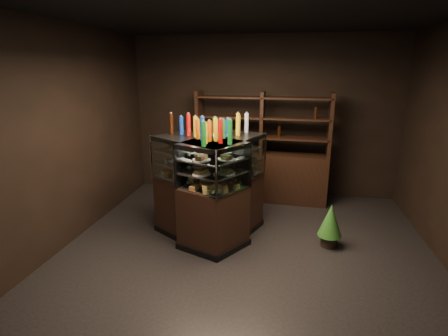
{
  "coord_description": "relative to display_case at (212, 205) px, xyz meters",
  "views": [
    {
      "loc": [
        0.49,
        -4.18,
        2.41
      ],
      "look_at": [
        -0.33,
        0.21,
        1.12
      ],
      "focal_mm": 28.0,
      "sensor_mm": 36.0,
      "label": 1
    }
  ],
  "objects": [
    {
      "name": "bottles_top",
      "position": [
        -0.0,
        0.0,
        1.12
      ],
      "size": [
        1.05,
        1.09,
        0.3
      ],
      "color": "silver",
      "rests_on": "display_case"
    },
    {
      "name": "display_case",
      "position": [
        0.0,
        0.0,
        0.0
      ],
      "size": [
        1.64,
        1.52,
        1.48
      ],
      "rotation": [
        0.0,
        0.0,
        0.31
      ],
      "color": "black",
      "rests_on": "ground"
    },
    {
      "name": "room_shell",
      "position": [
        0.55,
        -0.4,
        1.45
      ],
      "size": [
        5.02,
        5.02,
        3.01
      ],
      "color": "black",
      "rests_on": "ground"
    },
    {
      "name": "potted_conifer",
      "position": [
        1.67,
        0.02,
        -0.09
      ],
      "size": [
        0.33,
        0.33,
        0.7
      ],
      "rotation": [
        0.0,
        0.0,
        0.31
      ],
      "color": "black",
      "rests_on": "ground"
    },
    {
      "name": "ground",
      "position": [
        0.55,
        -0.4,
        -0.5
      ],
      "size": [
        5.0,
        5.0,
        0.0
      ],
      "primitive_type": "plane",
      "color": "black",
      "rests_on": "ground"
    },
    {
      "name": "back_shelving",
      "position": [
        0.57,
        1.65,
        0.11
      ],
      "size": [
        2.41,
        0.5,
        2.0
      ],
      "rotation": [
        0.0,
        0.0,
        -0.03
      ],
      "color": "black",
      "rests_on": "ground"
    },
    {
      "name": "food_display",
      "position": [
        0.0,
        -0.0,
        0.62
      ],
      "size": [
        1.21,
        1.23,
        0.46
      ],
      "color": "#BE8D44",
      "rests_on": "display_case"
    }
  ]
}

